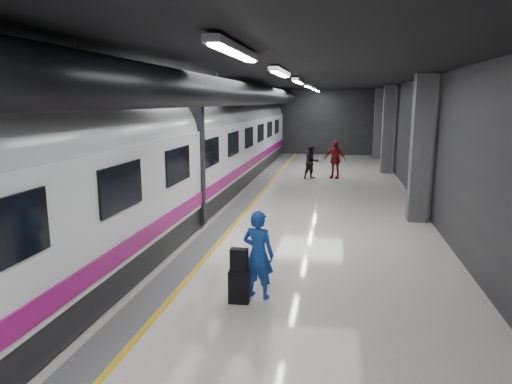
{
  "coord_description": "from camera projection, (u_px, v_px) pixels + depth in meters",
  "views": [
    {
      "loc": [
        2.1,
        -12.59,
        3.68
      ],
      "look_at": [
        0.08,
        -1.55,
        1.45
      ],
      "focal_mm": 32.0,
      "sensor_mm": 36.0,
      "label": 1
    }
  ],
  "objects": [
    {
      "name": "ground",
      "position": [
        263.0,
        231.0,
        13.24
      ],
      "size": [
        40.0,
        40.0,
        0.0
      ],
      "primitive_type": "plane",
      "color": "silver",
      "rests_on": "ground"
    },
    {
      "name": "platform_hall",
      "position": [
        259.0,
        106.0,
        13.52
      ],
      "size": [
        10.02,
        40.02,
        4.51
      ],
      "color": "black",
      "rests_on": "ground"
    },
    {
      "name": "train",
      "position": [
        154.0,
        157.0,
        13.4
      ],
      "size": [
        3.05,
        38.0,
        4.05
      ],
      "color": "black",
      "rests_on": "ground"
    },
    {
      "name": "traveler_main",
      "position": [
        258.0,
        254.0,
        8.59
      ],
      "size": [
        0.7,
        0.55,
        1.71
      ],
      "primitive_type": "imported",
      "rotation": [
        0.0,
        0.0,
        2.89
      ],
      "color": "#1856B5",
      "rests_on": "ground"
    },
    {
      "name": "suitcase_main",
      "position": [
        239.0,
        286.0,
        8.46
      ],
      "size": [
        0.4,
        0.26,
        0.62
      ],
      "primitive_type": "cube",
      "rotation": [
        0.0,
        0.0,
        0.06
      ],
      "color": "black",
      "rests_on": "ground"
    },
    {
      "name": "shoulder_bag",
      "position": [
        239.0,
        260.0,
        8.33
      ],
      "size": [
        0.32,
        0.18,
        0.43
      ],
      "primitive_type": "cube",
      "rotation": [
        0.0,
        0.0,
        0.02
      ],
      "color": "black",
      "rests_on": "suitcase_main"
    },
    {
      "name": "traveler_far_a",
      "position": [
        312.0,
        162.0,
        22.02
      ],
      "size": [
        0.98,
        0.94,
        1.6
      ],
      "primitive_type": "imported",
      "rotation": [
        0.0,
        0.0,
        0.6
      ],
      "color": "black",
      "rests_on": "ground"
    },
    {
      "name": "traveler_far_b",
      "position": [
        335.0,
        159.0,
        22.1
      ],
      "size": [
        1.17,
        0.79,
        1.84
      ],
      "primitive_type": "imported",
      "rotation": [
        0.0,
        0.0,
        -0.35
      ],
      "color": "maroon",
      "rests_on": "ground"
    },
    {
      "name": "suitcase_far",
      "position": [
        336.0,
        159.0,
        27.35
      ],
      "size": [
        0.42,
        0.34,
        0.54
      ],
      "primitive_type": "cube",
      "rotation": [
        0.0,
        0.0,
        0.33
      ],
      "color": "black",
      "rests_on": "ground"
    }
  ]
}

